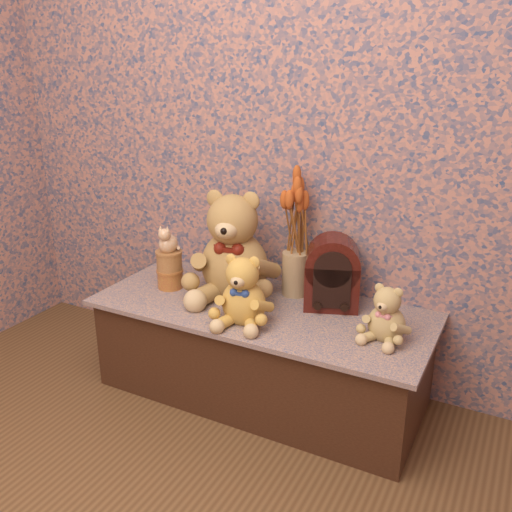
{
  "coord_description": "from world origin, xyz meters",
  "views": [
    {
      "loc": [
        0.95,
        -0.67,
        1.41
      ],
      "look_at": [
        0.0,
        1.16,
        0.66
      ],
      "focal_mm": 39.09,
      "sensor_mm": 36.0,
      "label": 1
    }
  ],
  "objects_px": {
    "teddy_small": "(388,310)",
    "teddy_large": "(234,239)",
    "teddy_medium": "(244,286)",
    "ceramic_vase": "(295,273)",
    "cathedral_radio": "(332,272)",
    "biscuit_tin_lower": "(170,279)",
    "cat_figurine": "(168,238)"
  },
  "relations": [
    {
      "from": "biscuit_tin_lower",
      "to": "cat_figurine",
      "type": "height_order",
      "value": "cat_figurine"
    },
    {
      "from": "teddy_medium",
      "to": "teddy_small",
      "type": "relative_size",
      "value": 1.3
    },
    {
      "from": "cathedral_radio",
      "to": "ceramic_vase",
      "type": "xyz_separation_m",
      "value": [
        -0.18,
        0.05,
        -0.06
      ]
    },
    {
      "from": "teddy_large",
      "to": "biscuit_tin_lower",
      "type": "distance_m",
      "value": 0.36
    },
    {
      "from": "ceramic_vase",
      "to": "teddy_medium",
      "type": "bearing_deg",
      "value": -102.29
    },
    {
      "from": "teddy_large",
      "to": "ceramic_vase",
      "type": "height_order",
      "value": "teddy_large"
    },
    {
      "from": "teddy_small",
      "to": "teddy_medium",
      "type": "bearing_deg",
      "value": -158.35
    },
    {
      "from": "teddy_medium",
      "to": "cathedral_radio",
      "type": "relative_size",
      "value": 0.98
    },
    {
      "from": "teddy_small",
      "to": "cat_figurine",
      "type": "height_order",
      "value": "cat_figurine"
    },
    {
      "from": "teddy_large",
      "to": "teddy_medium",
      "type": "distance_m",
      "value": 0.29
    },
    {
      "from": "teddy_large",
      "to": "biscuit_tin_lower",
      "type": "xyz_separation_m",
      "value": [
        -0.29,
        -0.08,
        -0.21
      ]
    },
    {
      "from": "ceramic_vase",
      "to": "cat_figurine",
      "type": "bearing_deg",
      "value": -160.01
    },
    {
      "from": "cathedral_radio",
      "to": "ceramic_vase",
      "type": "relative_size",
      "value": 1.59
    },
    {
      "from": "teddy_small",
      "to": "ceramic_vase",
      "type": "relative_size",
      "value": 1.2
    },
    {
      "from": "teddy_large",
      "to": "teddy_small",
      "type": "xyz_separation_m",
      "value": [
        0.7,
        -0.11,
        -0.13
      ]
    },
    {
      "from": "teddy_medium",
      "to": "biscuit_tin_lower",
      "type": "relative_size",
      "value": 2.61
    },
    {
      "from": "cathedral_radio",
      "to": "biscuit_tin_lower",
      "type": "bearing_deg",
      "value": 171.22
    },
    {
      "from": "teddy_medium",
      "to": "ceramic_vase",
      "type": "relative_size",
      "value": 1.55
    },
    {
      "from": "biscuit_tin_lower",
      "to": "teddy_small",
      "type": "bearing_deg",
      "value": -1.57
    },
    {
      "from": "teddy_medium",
      "to": "cathedral_radio",
      "type": "distance_m",
      "value": 0.38
    },
    {
      "from": "teddy_small",
      "to": "cathedral_radio",
      "type": "height_order",
      "value": "cathedral_radio"
    },
    {
      "from": "teddy_small",
      "to": "cathedral_radio",
      "type": "bearing_deg",
      "value": 157.84
    },
    {
      "from": "cathedral_radio",
      "to": "teddy_large",
      "type": "bearing_deg",
      "value": 168.67
    },
    {
      "from": "cat_figurine",
      "to": "teddy_small",
      "type": "bearing_deg",
      "value": -10.15
    },
    {
      "from": "teddy_large",
      "to": "teddy_small",
      "type": "bearing_deg",
      "value": -22.55
    },
    {
      "from": "biscuit_tin_lower",
      "to": "cat_figurine",
      "type": "relative_size",
      "value": 0.89
    },
    {
      "from": "teddy_large",
      "to": "biscuit_tin_lower",
      "type": "height_order",
      "value": "teddy_large"
    },
    {
      "from": "teddy_small",
      "to": "teddy_large",
      "type": "bearing_deg",
      "value": -179.05
    },
    {
      "from": "ceramic_vase",
      "to": "biscuit_tin_lower",
      "type": "height_order",
      "value": "ceramic_vase"
    },
    {
      "from": "cathedral_radio",
      "to": "ceramic_vase",
      "type": "height_order",
      "value": "cathedral_radio"
    },
    {
      "from": "teddy_small",
      "to": "biscuit_tin_lower",
      "type": "distance_m",
      "value": 0.99
    },
    {
      "from": "cathedral_radio",
      "to": "biscuit_tin_lower",
      "type": "distance_m",
      "value": 0.73
    }
  ]
}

